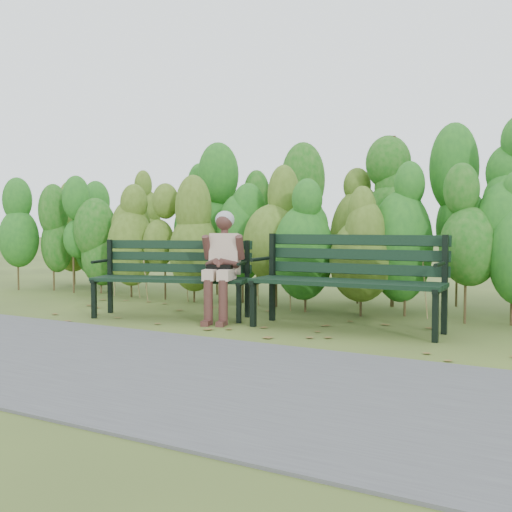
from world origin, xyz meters
The scene contains 7 objects.
ground centered at (0.00, 0.00, 0.00)m, with size 80.00×80.00×0.00m, color #414E24.
footpath centered at (0.00, -2.20, 0.01)m, with size 60.00×2.50×0.01m, color #474749.
hedge_band centered at (0.00, 1.86, 1.26)m, with size 11.04×1.67×2.42m.
leaf_litter centered at (0.26, -0.08, 0.00)m, with size 5.90×2.28×0.01m.
bench_left centered at (-0.98, 0.05, 0.55)m, with size 1.96×1.14×0.93m.
bench_right centered at (1.19, 0.27, 0.60)m, with size 2.06×0.74×1.02m.
seated_woman centered at (-0.29, 0.07, 0.73)m, with size 0.54×0.77×1.28m.
Camera 1 is at (3.42, -5.80, 1.12)m, focal length 42.00 mm.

